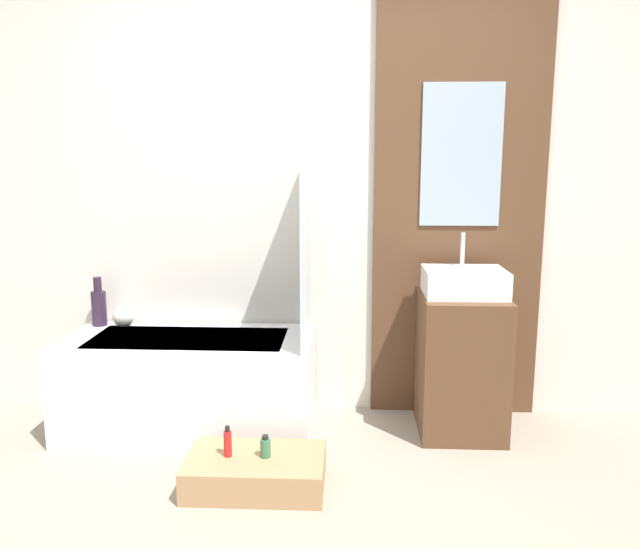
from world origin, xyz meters
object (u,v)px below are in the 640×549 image
object	(u,v)px
bathtub	(190,383)
bottle_soap_primary	(228,443)
vase_tall_dark	(99,306)
vase_round_light	(124,316)
sink	(464,282)
bottle_soap_secondary	(265,447)
wooden_step_bench	(256,471)

from	to	relation	value
bathtub	bottle_soap_primary	bearing A→B (deg)	-61.73
bathtub	vase_tall_dark	world-z (taller)	vase_tall_dark
vase_round_light	bathtub	bearing A→B (deg)	-26.04
bathtub	sink	distance (m)	1.60
bathtub	bottle_soap_secondary	world-z (taller)	bathtub
bottle_soap_secondary	wooden_step_bench	bearing A→B (deg)	180.00
bathtub	vase_tall_dark	distance (m)	0.74
wooden_step_bench	vase_round_light	size ratio (longest dim) A/B	5.02
bathtub	sink	size ratio (longest dim) A/B	3.16
wooden_step_bench	vase_round_light	world-z (taller)	vase_round_light
vase_tall_dark	vase_round_light	size ratio (longest dim) A/B	2.30
vase_round_light	bottle_soap_primary	bearing A→B (deg)	-47.26
vase_round_light	bottle_soap_secondary	size ratio (longest dim) A/B	1.19
vase_tall_dark	bottle_soap_secondary	size ratio (longest dim) A/B	2.74
bottle_soap_secondary	vase_round_light	bearing A→B (deg)	138.58
wooden_step_bench	sink	size ratio (longest dim) A/B	1.47
bottle_soap_primary	wooden_step_bench	bearing A→B (deg)	0.00
vase_round_light	bottle_soap_secondary	distance (m)	1.31
wooden_step_bench	bathtub	bearing A→B (deg)	126.59
sink	vase_round_light	distance (m)	1.95
vase_round_light	bottle_soap_primary	distance (m)	1.19
bathtub	wooden_step_bench	world-z (taller)	bathtub
wooden_step_bench	vase_round_light	xyz separation A→B (m)	(-0.89, 0.83, 0.51)
wooden_step_bench	sink	distance (m)	1.45
sink	vase_tall_dark	distance (m)	2.10
bottle_soap_primary	bottle_soap_secondary	world-z (taller)	bottle_soap_primary
vase_tall_dark	bottle_soap_primary	distance (m)	1.32
bottle_soap_primary	bottle_soap_secondary	bearing A→B (deg)	-0.00
bottle_soap_primary	bottle_soap_secondary	xyz separation A→B (m)	(0.17, -0.00, -0.02)
sink	vase_tall_dark	size ratio (longest dim) A/B	1.48
bottle_soap_primary	bottle_soap_secondary	distance (m)	0.17
sink	bottle_soap_primary	distance (m)	1.48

